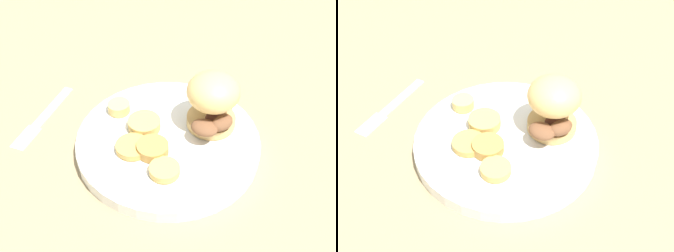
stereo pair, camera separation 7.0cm
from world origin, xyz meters
TOP-DOWN VIEW (x-y plane):
  - ground_plane at (0.00, 0.00)m, footprint 4.00×4.00m
  - dinner_plate at (0.00, 0.00)m, footprint 0.28×0.28m
  - sandwich at (0.07, 0.01)m, footprint 0.09×0.10m
  - potato_round_0 at (-0.02, -0.07)m, footprint 0.04×0.04m
  - potato_round_1 at (-0.03, -0.02)m, footprint 0.05×0.05m
  - potato_round_2 at (-0.06, 0.08)m, footprint 0.04×0.04m
  - potato_round_3 at (-0.03, 0.03)m, footprint 0.05×0.05m
  - potato_round_4 at (-0.06, -0.01)m, footprint 0.05×0.05m
  - fork at (-0.18, 0.13)m, footprint 0.12×0.14m

SIDE VIEW (x-z plane):
  - ground_plane at x=0.00m, z-range 0.00..0.00m
  - fork at x=-0.18m, z-range 0.00..0.00m
  - dinner_plate at x=0.00m, z-range 0.00..0.02m
  - potato_round_4 at x=-0.06m, z-range 0.02..0.03m
  - potato_round_0 at x=-0.02m, z-range 0.02..0.03m
  - potato_round_3 at x=-0.03m, z-range 0.02..0.04m
  - potato_round_1 at x=-0.03m, z-range 0.02..0.04m
  - potato_round_2 at x=-0.06m, z-range 0.02..0.04m
  - sandwich at x=0.07m, z-range 0.03..0.12m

